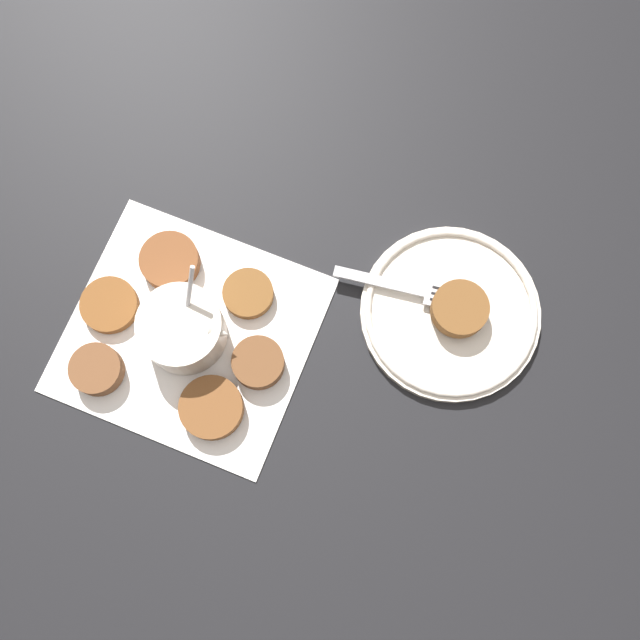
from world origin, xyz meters
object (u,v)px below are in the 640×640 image
object	(u,v)px
fritter_on_plate	(460,309)
fork	(424,292)
serving_plate	(450,312)
sauce_bowl	(183,330)

from	to	relation	value
fritter_on_plate	fork	xyz separation A→B (m)	(-0.04, 0.01, -0.01)
serving_plate	fork	distance (m)	0.04
serving_plate	fritter_on_plate	bearing A→B (deg)	3.86
sauce_bowl	fork	size ratio (longest dim) A/B	0.61
sauce_bowl	serving_plate	distance (m)	0.30
fritter_on_plate	fork	world-z (taller)	fritter_on_plate
serving_plate	fork	xyz separation A→B (m)	(-0.03, 0.02, 0.01)
sauce_bowl	serving_plate	bearing A→B (deg)	15.36
sauce_bowl	fritter_on_plate	world-z (taller)	sauce_bowl
sauce_bowl	serving_plate	size ratio (longest dim) A/B	0.51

